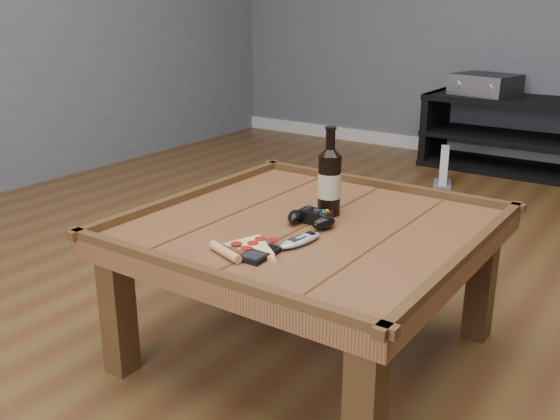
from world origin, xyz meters
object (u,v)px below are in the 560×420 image
Objects in this scene: coffee_table at (310,241)px; media_console at (531,137)px; game_console at (444,168)px; remote_control at (300,240)px; game_controller at (312,218)px; av_receiver at (485,84)px; beer_bottle at (329,180)px; smartphone at (260,254)px; pizza_slice at (249,247)px.

coffee_table is 0.74× the size of media_console.
remote_control is at bearing -99.45° from game_console.
game_controller is 0.72× the size of game_console.
game_controller is 2.78m from av_receiver.
beer_bottle reaches higher than media_console.
av_receiver reaches higher than game_console.
av_receiver is at bearing 106.72° from remote_control.
coffee_table is 0.08m from game_controller.
beer_bottle is at bearing -99.93° from game_console.
coffee_table is 0.31m from smartphone.
remote_control is at bearing 71.81° from smartphone.
smartphone is at bearing -84.17° from coffee_table.
game_console is (-0.36, -0.60, -0.14)m from media_console.
game_controller is at bearing -100.24° from game_console.
av_receiver is (-0.34, 2.75, 0.18)m from coffee_table.
media_console is at bearing 88.27° from smartphone.
remote_control is 0.36× the size of av_receiver.
beer_bottle is (0.00, 0.11, 0.17)m from coffee_table.
remote_control is (0.07, -0.27, -0.10)m from beer_bottle.
av_receiver is 0.75m from game_console.
game_console is at bearing -121.08° from media_console.
pizza_slice is at bearing -119.09° from remote_control.
coffee_table is at bearing 93.53° from smartphone.
pizza_slice is (-0.02, -0.39, -0.11)m from beer_bottle.
coffee_table is at bearing 122.11° from remote_control.
beer_bottle is at bearing -89.96° from media_console.
media_console is at bearing 90.00° from coffee_table.
media_console is at bearing 90.04° from beer_bottle.
game_console is (-0.36, 2.15, -0.28)m from coffee_table.
coffee_table is 2.75m from media_console.
beer_bottle is 1.73× the size of remote_control.
pizza_slice is at bearing 156.51° from smartphone.
av_receiver reaches higher than smartphone.
av_receiver is (-0.41, 2.91, 0.11)m from remote_control.
coffee_table is 2.20m from game_console.
media_console is 11.53× the size of smartphone.
pizza_slice is 3.04m from av_receiver.
smartphone is 0.74× the size of remote_control.
game_controller is at bearing 119.76° from remote_control.
pizza_slice is at bearing -93.43° from beer_bottle.
game_console is at bearing 109.33° from remote_control.
pizza_slice is at bearing -98.45° from game_controller.
smartphone is at bearing -89.43° from media_console.
media_console is 0.47m from av_receiver.
media_console reaches higher than coffee_table.
coffee_table is at bearing -100.48° from game_console.
remote_control is at bearing -68.61° from av_receiver.
game_console is at bearing 96.80° from smartphone.
media_console is 0.71m from game_console.
beer_bottle is 1.64× the size of game_controller.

